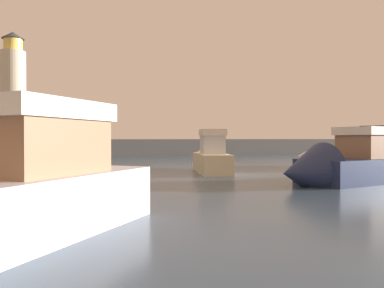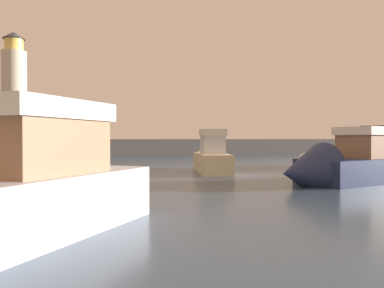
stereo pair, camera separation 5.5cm
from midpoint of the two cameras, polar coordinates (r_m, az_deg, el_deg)
ground_plane at (r=26.60m, az=-7.97°, el=-4.02°), size 220.00×220.00×0.00m
breakwater at (r=49.20m, az=-15.36°, el=-0.57°), size 86.29×4.64×2.14m
lighthouse at (r=48.99m, az=-24.72°, el=7.43°), size 2.71×2.71×12.26m
motorboat_0 at (r=19.94m, az=-21.75°, el=-3.52°), size 8.97×6.78×2.84m
motorboat_1 at (r=20.81m, az=21.85°, el=-2.93°), size 9.70×3.85×3.54m
motorboat_4 at (r=26.13m, az=2.76°, el=-2.06°), size 3.91×7.38×3.02m
motorboat_5 at (r=32.08m, az=22.58°, el=-1.47°), size 6.13×9.25×3.59m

